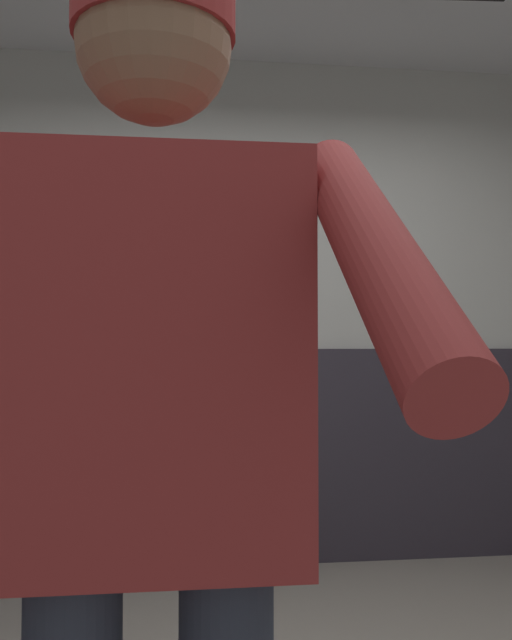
# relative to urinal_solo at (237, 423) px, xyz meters

# --- Properties ---
(wall_back) EXTENTS (4.69, 0.12, 2.75)m
(wall_back) POSITION_rel_urinal_solo_xyz_m (0.11, 0.22, 0.60)
(wall_back) COLOR #B2B2AD
(wall_back) RESTS_ON ground_plane
(wainscot_band_back) EXTENTS (4.09, 0.03, 1.16)m
(wainscot_band_back) POSITION_rel_urinal_solo_xyz_m (0.11, 0.14, -0.20)
(wainscot_band_back) COLOR #2D2833
(wainscot_band_back) RESTS_ON ground_plane
(urinal_solo) EXTENTS (0.40, 0.34, 1.24)m
(urinal_solo) POSITION_rel_urinal_solo_xyz_m (0.00, 0.00, 0.00)
(urinal_solo) COLOR white
(urinal_solo) RESTS_ON ground_plane
(person) EXTENTS (0.66, 0.60, 1.76)m
(person) POSITION_rel_urinal_solo_xyz_m (-0.34, -2.39, 0.27)
(person) COLOR #2D3342
(person) RESTS_ON ground_plane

